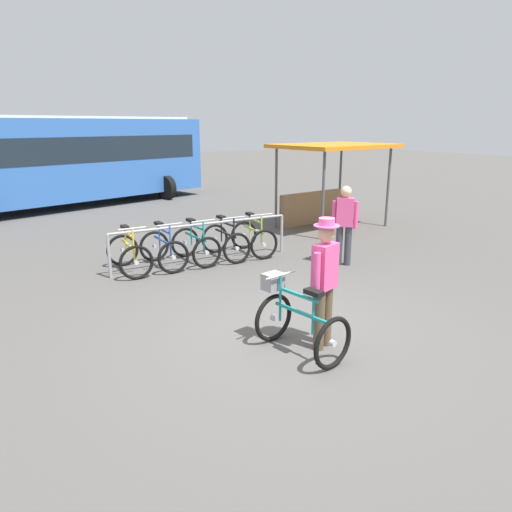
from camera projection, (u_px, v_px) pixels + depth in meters
The scene contains 12 objects.
ground_plane at pixel (288, 334), 6.63m from camera, with size 80.00×80.00×0.00m, color #514F4C.
bike_rack_rail at pixel (203, 232), 9.76m from camera, with size 3.90×0.35×0.88m.
racked_bike_yellow at pixel (129, 254), 9.28m from camera, with size 0.75×1.16×0.98m.
racked_bike_blue at pixel (163, 250), 9.61m from camera, with size 0.68×1.10×0.97m.
racked_bike_teal at pixel (195, 246), 9.94m from camera, with size 0.67×1.10×0.97m.
racked_bike_black at pixel (225, 242), 10.28m from camera, with size 0.70×1.14×0.98m.
racked_bike_lime at pixel (254, 238), 10.61m from camera, with size 0.79×1.16×0.97m.
featured_bicycle at pixel (297, 319), 6.01m from camera, with size 0.80×1.22×0.97m.
person_with_featured_bike at pixel (325, 278), 6.00m from camera, with size 0.51×0.32×1.72m.
pedestrian_with_backpack at pixel (345, 220), 9.65m from camera, with size 0.47×0.47×1.64m.
bus_distant at pixel (67, 156), 16.47m from camera, with size 10.31×4.85×3.08m.
market_stall at pixel (324, 176), 13.39m from camera, with size 3.26×2.52×2.30m.
Camera 1 is at (-3.78, -4.80, 2.84)m, focal length 33.25 mm.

